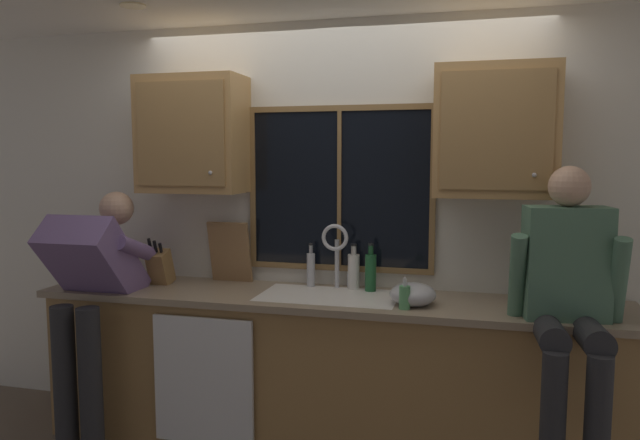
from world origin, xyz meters
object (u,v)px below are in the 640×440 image
person_standing (93,290)px  bottle_tall_clear (371,272)px  bottle_green_glass (311,269)px  bottle_amber_small (354,270)px  knife_block (160,267)px  mixing_bowl (413,294)px  person_sitting_on_counter (568,286)px  soap_dispenser (405,297)px  cutting_board (230,252)px

person_standing → bottle_tall_clear: 1.65m
bottle_green_glass → bottle_amber_small: 0.27m
knife_block → mixing_bowl: bearing=-4.4°
person_standing → bottle_green_glass: (1.20, 0.50, 0.09)m
person_sitting_on_counter → bottle_tall_clear: bearing=156.7°
knife_block → soap_dispenser: (1.56, -0.23, -0.04)m
bottle_tall_clear → bottle_amber_small: bearing=163.1°
mixing_bowl → soap_dispenser: (-0.03, -0.10, 0.01)m
bottle_green_glass → bottle_amber_small: size_ratio=0.97×
person_sitting_on_counter → bottle_amber_small: bearing=157.3°
soap_dispenser → bottle_green_glass: bottle_green_glass is taller
cutting_board → mixing_bowl: (1.20, -0.29, -0.14)m
person_standing → mixing_bowl: bearing=6.2°
cutting_board → mixing_bowl: cutting_board is taller
knife_block → bottle_green_glass: size_ratio=1.19×
knife_block → bottle_amber_small: bearing=8.1°
person_sitting_on_counter → soap_dispenser: person_sitting_on_counter is taller
soap_dispenser → bottle_tall_clear: 0.44m
mixing_bowl → bottle_amber_small: 0.49m
knife_block → bottle_tall_clear: size_ratio=1.11×
knife_block → cutting_board: bearing=23.1°
bottle_green_glass → bottle_amber_small: (0.27, -0.01, 0.00)m
person_standing → bottle_amber_small: (1.47, 0.50, 0.09)m
knife_block → bottle_amber_small: 1.22m
soap_dispenser → cutting_board: bearing=161.1°
person_sitting_on_counter → bottle_green_glass: (-1.42, 0.49, -0.07)m
mixing_bowl → bottle_green_glass: size_ratio=0.93×
cutting_board → bottle_tall_clear: size_ratio=1.38×
knife_block → cutting_board: size_ratio=0.81×
mixing_bowl → person_sitting_on_counter: bearing=-13.7°
person_sitting_on_counter → bottle_tall_clear: person_sitting_on_counter is taller
cutting_board → soap_dispenser: size_ratio=2.31×
person_sitting_on_counter → bottle_amber_small: (-1.14, 0.48, -0.07)m
soap_dispenser → bottle_tall_clear: bottle_tall_clear is taller
person_standing → cutting_board: person_standing is taller
bottle_tall_clear → soap_dispenser: bearing=-56.3°
cutting_board → bottle_green_glass: cutting_board is taller
person_sitting_on_counter → cutting_board: 2.01m
person_sitting_on_counter → mixing_bowl: (-0.76, 0.18, -0.13)m
person_standing → soap_dispenser: bearing=3.1°
mixing_bowl → bottle_green_glass: bottle_green_glass is taller
person_standing → mixing_bowl: 1.87m
mixing_bowl → bottle_tall_clear: bottle_tall_clear is taller
mixing_bowl → soap_dispenser: size_ratio=1.45×
knife_block → cutting_board: (0.40, 0.17, 0.09)m
cutting_board → bottle_tall_clear: (0.92, -0.03, -0.08)m
mixing_bowl → bottle_tall_clear: size_ratio=0.87×
person_standing → person_sitting_on_counter: size_ratio=1.20×
mixing_bowl → bottle_amber_small: size_ratio=0.90×
mixing_bowl → knife_block: bearing=175.6°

